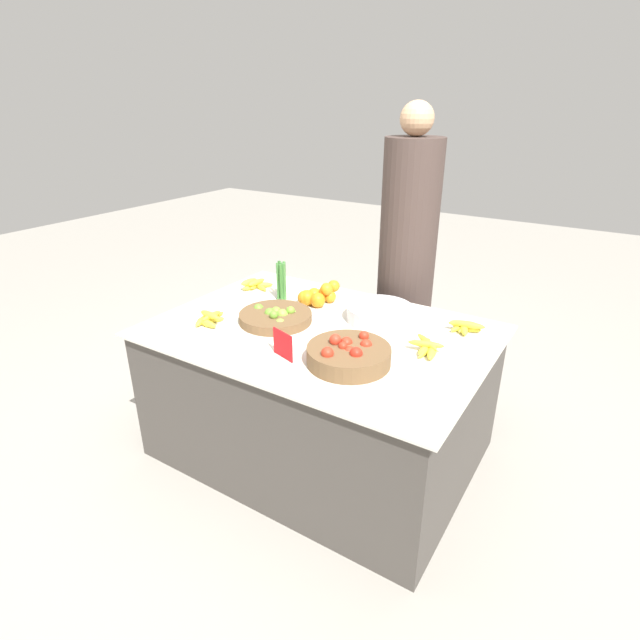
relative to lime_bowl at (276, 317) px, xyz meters
name	(u,v)px	position (x,y,z in m)	size (l,w,h in m)	color
ground_plane	(320,448)	(0.23, 0.03, -0.71)	(12.00, 12.00, 0.00)	#A39E93
market_table	(320,392)	(0.23, 0.03, -0.36)	(1.54, 1.08, 0.68)	#4C4742
lime_bowl	(276,317)	(0.00, 0.00, 0.00)	(0.35, 0.35, 0.08)	brown
tomato_basket	(349,355)	(0.50, -0.18, 0.02)	(0.34, 0.34, 0.11)	brown
orange_pile	(317,295)	(0.04, 0.30, 0.02)	(0.16, 0.22, 0.11)	orange
metal_bowl	(380,313)	(0.41, 0.28, 0.01)	(0.32, 0.32, 0.07)	silver
price_sign	(283,345)	(0.25, -0.28, 0.03)	(0.12, 0.04, 0.12)	red
veg_bundle	(282,281)	(-0.14, 0.25, 0.08)	(0.06, 0.06, 0.21)	#4C8E42
banana_bunch_middle_left	(255,284)	(-0.37, 0.30, 0.00)	(0.16, 0.17, 0.06)	yellow
banana_bunch_front_center	(209,319)	(-0.26, -0.19, 0.00)	(0.14, 0.20, 0.06)	yellow
banana_bunch_back_center	(466,327)	(0.81, 0.38, 0.00)	(0.17, 0.17, 0.06)	yellow
banana_bunch_middle_right	(427,347)	(0.73, 0.09, 0.00)	(0.15, 0.18, 0.05)	yellow
vendor_person	(406,268)	(0.30, 0.85, 0.07)	(0.32, 0.32, 1.66)	#473833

